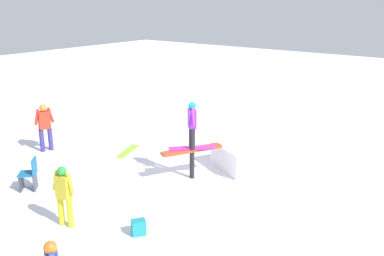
{
  "coord_description": "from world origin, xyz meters",
  "views": [
    {
      "loc": [
        9.0,
        6.85,
        4.95
      ],
      "look_at": [
        0.0,
        0.0,
        1.49
      ],
      "focal_mm": 40.0,
      "sensor_mm": 36.0,
      "label": 1
    }
  ],
  "objects": [
    {
      "name": "snow_kicker_ramp",
      "position": [
        -1.71,
        0.86,
        0.37
      ],
      "size": [
        2.28,
        2.15,
        0.73
      ],
      "primitive_type": "cube",
      "rotation": [
        0.0,
        0.0,
        -0.47
      ],
      "color": "white",
      "rests_on": "ground"
    },
    {
      "name": "rail_feature",
      "position": [
        0.0,
        0.0,
        0.73
      ],
      "size": [
        1.75,
        1.07,
        0.89
      ],
      "rotation": [
        0.0,
        0.0,
        -0.47
      ],
      "color": "black",
      "rests_on": "ground"
    },
    {
      "name": "bystander_yellow",
      "position": [
        3.86,
        -0.63,
        0.81
      ],
      "size": [
        0.26,
        0.6,
        1.43
      ],
      "rotation": [
        0.0,
        0.0,
        1.79
      ],
      "color": "yellow",
      "rests_on": "ground"
    },
    {
      "name": "loose_snowboard_lime",
      "position": [
        -0.43,
        -3.04,
        0.01
      ],
      "size": [
        1.33,
        0.72,
        0.02
      ],
      "primitive_type": "cube",
      "rotation": [
        0.0,
        0.0,
        0.36
      ],
      "color": "#98DD33",
      "rests_on": "ground"
    },
    {
      "name": "main_rider_on_rail",
      "position": [
        0.0,
        0.0,
        1.56
      ],
      "size": [
        1.13,
        1.12,
        1.34
      ],
      "rotation": [
        0.0,
        0.0,
        -0.78
      ],
      "color": "#CF289F",
      "rests_on": "rail_feature"
    },
    {
      "name": "folding_chair",
      "position": [
        3.25,
        -2.98,
        0.41
      ],
      "size": [
        0.62,
        0.62,
        0.88
      ],
      "rotation": [
        0.0,
        0.0,
        0.77
      ],
      "color": "#3F3F44",
      "rests_on": "ground"
    },
    {
      "name": "backpack_on_snow",
      "position": [
        3.14,
        0.93,
        0.17
      ],
      "size": [
        0.37,
        0.35,
        0.34
      ],
      "primitive_type": "cube",
      "rotation": [
        0.0,
        0.0,
        5.67
      ],
      "color": "teal",
      "rests_on": "ground"
    },
    {
      "name": "ground_plane",
      "position": [
        0.0,
        0.0,
        0.0
      ],
      "size": [
        60.0,
        60.0,
        0.0
      ],
      "primitive_type": "plane",
      "color": "white"
    },
    {
      "name": "bystander_red",
      "position": [
        1.15,
        -5.28,
        0.9
      ],
      "size": [
        0.65,
        0.33,
        1.6
      ],
      "rotation": [
        0.0,
        0.0,
        2.81
      ],
      "color": "navy",
      "rests_on": "ground"
    }
  ]
}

